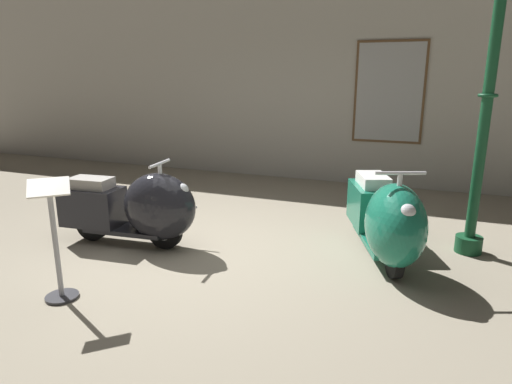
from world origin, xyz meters
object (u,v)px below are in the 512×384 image
at_px(scooter_0, 139,208).
at_px(lamppost, 492,66).
at_px(scooter_1, 387,219).
at_px(info_stanchion, 56,251).

relative_size(scooter_0, lamppost, 0.51).
bearing_deg(scooter_1, lamppost, 106.50).
xyz_separation_m(scooter_1, info_stanchion, (-2.53, -1.79, -0.03)).
height_order(scooter_0, lamppost, lamppost).
distance_m(scooter_0, lamppost, 3.94).
bearing_deg(scooter_0, scooter_1, 5.36).
bearing_deg(info_stanchion, scooter_1, 35.20).
height_order(scooter_1, info_stanchion, info_stanchion).
bearing_deg(lamppost, info_stanchion, -144.24).
bearing_deg(scooter_1, info_stanchion, -75.72).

